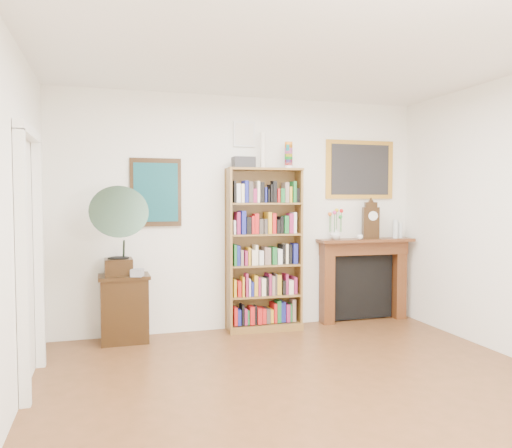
{
  "coord_description": "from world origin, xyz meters",
  "views": [
    {
      "loc": [
        -1.59,
        -3.33,
        1.59
      ],
      "look_at": [
        -0.11,
        1.6,
        1.32
      ],
      "focal_mm": 35.0,
      "sensor_mm": 36.0,
      "label": 1
    }
  ],
  "objects_px": {
    "cd_stack": "(137,273)",
    "gramophone": "(118,226)",
    "teacup": "(360,237)",
    "bottle_left": "(395,229)",
    "bookshelf": "(264,240)",
    "mantel_clock": "(371,221)",
    "bottle_right": "(400,230)",
    "flower_vase": "(335,234)",
    "fireplace": "(363,273)",
    "side_cabinet": "(124,308)"
  },
  "relations": [
    {
      "from": "cd_stack",
      "to": "gramophone",
      "type": "bearing_deg",
      "value": 178.93
    },
    {
      "from": "teacup",
      "to": "bottle_left",
      "type": "relative_size",
      "value": 0.32
    },
    {
      "from": "bookshelf",
      "to": "cd_stack",
      "type": "relative_size",
      "value": 18.59
    },
    {
      "from": "mantel_clock",
      "to": "cd_stack",
      "type": "bearing_deg",
      "value": -159.87
    },
    {
      "from": "cd_stack",
      "to": "teacup",
      "type": "relative_size",
      "value": 1.57
    },
    {
      "from": "bottle_left",
      "to": "bottle_right",
      "type": "bearing_deg",
      "value": 18.41
    },
    {
      "from": "flower_vase",
      "to": "bottle_right",
      "type": "xyz_separation_m",
      "value": [
        0.92,
        -0.02,
        0.03
      ]
    },
    {
      "from": "bottle_left",
      "to": "teacup",
      "type": "bearing_deg",
      "value": -173.74
    },
    {
      "from": "fireplace",
      "to": "mantel_clock",
      "type": "relative_size",
      "value": 2.72
    },
    {
      "from": "bookshelf",
      "to": "mantel_clock",
      "type": "height_order",
      "value": "bookshelf"
    },
    {
      "from": "gramophone",
      "to": "side_cabinet",
      "type": "bearing_deg",
      "value": 68.49
    },
    {
      "from": "cd_stack",
      "to": "flower_vase",
      "type": "distance_m",
      "value": 2.49
    },
    {
      "from": "bottle_left",
      "to": "gramophone",
      "type": "bearing_deg",
      "value": -176.68
    },
    {
      "from": "fireplace",
      "to": "bottle_right",
      "type": "bearing_deg",
      "value": -2.58
    },
    {
      "from": "mantel_clock",
      "to": "flower_vase",
      "type": "xyz_separation_m",
      "value": [
        -0.49,
        0.01,
        -0.15
      ]
    },
    {
      "from": "side_cabinet",
      "to": "flower_vase",
      "type": "bearing_deg",
      "value": 1.19
    },
    {
      "from": "fireplace",
      "to": "teacup",
      "type": "relative_size",
      "value": 16.62
    },
    {
      "from": "teacup",
      "to": "bookshelf",
      "type": "bearing_deg",
      "value": 177.81
    },
    {
      "from": "fireplace",
      "to": "cd_stack",
      "type": "height_order",
      "value": "fireplace"
    },
    {
      "from": "bookshelf",
      "to": "mantel_clock",
      "type": "bearing_deg",
      "value": 5.81
    },
    {
      "from": "bottle_left",
      "to": "bottle_right",
      "type": "height_order",
      "value": "bottle_left"
    },
    {
      "from": "fireplace",
      "to": "teacup",
      "type": "bearing_deg",
      "value": -130.15
    },
    {
      "from": "cd_stack",
      "to": "bottle_right",
      "type": "bearing_deg",
      "value": 3.99
    },
    {
      "from": "bookshelf",
      "to": "bottle_left",
      "type": "relative_size",
      "value": 9.3
    },
    {
      "from": "gramophone",
      "to": "bottle_left",
      "type": "xyz_separation_m",
      "value": [
        3.47,
        0.2,
        -0.11
      ]
    },
    {
      "from": "mantel_clock",
      "to": "bottle_left",
      "type": "xyz_separation_m",
      "value": [
        0.34,
        -0.04,
        -0.11
      ]
    },
    {
      "from": "fireplace",
      "to": "bottle_right",
      "type": "height_order",
      "value": "bottle_right"
    },
    {
      "from": "cd_stack",
      "to": "teacup",
      "type": "bearing_deg",
      "value": 3.03
    },
    {
      "from": "bookshelf",
      "to": "mantel_clock",
      "type": "distance_m",
      "value": 1.46
    },
    {
      "from": "fireplace",
      "to": "bottle_right",
      "type": "relative_size",
      "value": 6.36
    },
    {
      "from": "bookshelf",
      "to": "side_cabinet",
      "type": "xyz_separation_m",
      "value": [
        -1.63,
        -0.04,
        -0.71
      ]
    },
    {
      "from": "fireplace",
      "to": "cd_stack",
      "type": "distance_m",
      "value": 2.88
    },
    {
      "from": "bookshelf",
      "to": "side_cabinet",
      "type": "relative_size",
      "value": 3.0
    },
    {
      "from": "bookshelf",
      "to": "flower_vase",
      "type": "bearing_deg",
      "value": 7.65
    },
    {
      "from": "bookshelf",
      "to": "bottle_right",
      "type": "bearing_deg",
      "value": 5.24
    },
    {
      "from": "gramophone",
      "to": "cd_stack",
      "type": "height_order",
      "value": "gramophone"
    },
    {
      "from": "flower_vase",
      "to": "side_cabinet",
      "type": "bearing_deg",
      "value": -177.78
    },
    {
      "from": "side_cabinet",
      "to": "gramophone",
      "type": "height_order",
      "value": "gramophone"
    },
    {
      "from": "bookshelf",
      "to": "bottle_left",
      "type": "bearing_deg",
      "value": 4.33
    },
    {
      "from": "teacup",
      "to": "bottle_right",
      "type": "bearing_deg",
      "value": 8.08
    },
    {
      "from": "bookshelf",
      "to": "gramophone",
      "type": "xyz_separation_m",
      "value": [
        -1.68,
        -0.19,
        0.21
      ]
    },
    {
      "from": "flower_vase",
      "to": "bottle_left",
      "type": "xyz_separation_m",
      "value": [
        0.83,
        -0.05,
        0.05
      ]
    },
    {
      "from": "mantel_clock",
      "to": "teacup",
      "type": "xyz_separation_m",
      "value": [
        -0.21,
        -0.09,
        -0.2
      ]
    },
    {
      "from": "flower_vase",
      "to": "bottle_right",
      "type": "height_order",
      "value": "bottle_right"
    },
    {
      "from": "fireplace",
      "to": "gramophone",
      "type": "bearing_deg",
      "value": -172.71
    },
    {
      "from": "cd_stack",
      "to": "bottle_left",
      "type": "height_order",
      "value": "bottle_left"
    },
    {
      "from": "flower_vase",
      "to": "fireplace",
      "type": "bearing_deg",
      "value": 3.27
    },
    {
      "from": "fireplace",
      "to": "mantel_clock",
      "type": "xyz_separation_m",
      "value": [
        0.08,
        -0.04,
        0.67
      ]
    },
    {
      "from": "bookshelf",
      "to": "teacup",
      "type": "height_order",
      "value": "bookshelf"
    },
    {
      "from": "bottle_right",
      "to": "flower_vase",
      "type": "bearing_deg",
      "value": 178.79
    }
  ]
}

